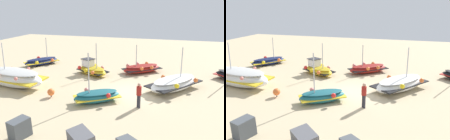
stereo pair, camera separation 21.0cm
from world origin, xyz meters
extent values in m
plane|color=#C6B289|center=(0.00, 0.00, 0.00)|extent=(55.72, 55.72, 0.00)
ellipsoid|color=navy|center=(11.00, -5.50, 0.35)|extent=(3.13, 3.80, 0.76)
cube|color=gold|center=(11.00, -5.50, 0.38)|extent=(3.06, 3.68, 0.12)
ellipsoid|color=#151E45|center=(11.00, -5.50, 0.64)|extent=(2.73, 3.32, 0.17)
cylinder|color=#B7B7BC|center=(10.64, -6.04, 1.79)|extent=(0.08, 0.08, 2.20)
sphere|color=orange|center=(9.89, -5.79, 0.53)|extent=(0.35, 0.35, 0.35)
sphere|color=red|center=(11.64, -5.92, 0.63)|extent=(0.35, 0.35, 0.35)
sphere|color=yellow|center=(10.85, -4.35, 0.52)|extent=(0.35, 0.35, 0.35)
ellipsoid|color=gold|center=(4.45, -3.63, 0.35)|extent=(3.59, 2.81, 0.78)
cube|color=black|center=(4.45, -3.63, 0.38)|extent=(3.48, 2.76, 0.14)
ellipsoid|color=gold|center=(4.45, -3.63, 0.64)|extent=(3.14, 2.44, 0.19)
cube|color=white|center=(5.00, -3.93, 1.03)|extent=(1.19, 1.17, 0.67)
cube|color=#333338|center=(5.00, -3.93, 1.39)|extent=(1.38, 1.35, 0.06)
cylinder|color=#B7B7BC|center=(3.95, -3.36, 1.85)|extent=(0.08, 0.08, 2.30)
sphere|color=orange|center=(4.02, -2.47, 0.53)|extent=(0.34, 0.34, 0.34)
sphere|color=#EA7F75|center=(3.65, -4.12, 0.58)|extent=(0.34, 0.34, 0.34)
sphere|color=yellow|center=(4.84, -2.92, 0.55)|extent=(0.34, 0.34, 0.34)
sphere|color=yellow|center=(4.47, -4.56, 0.64)|extent=(0.34, 0.34, 0.34)
sphere|color=red|center=(5.65, -3.36, 0.64)|extent=(0.34, 0.34, 0.34)
ellipsoid|color=white|center=(-3.04, -1.55, 0.46)|extent=(4.40, 5.05, 0.94)
cube|color=black|center=(-3.04, -1.55, 0.51)|extent=(4.35, 4.93, 0.08)
ellipsoid|color=beige|center=(-3.04, -1.55, 0.85)|extent=(3.87, 4.44, 0.16)
cylinder|color=#B7B7BC|center=(-3.48, -2.16, 2.09)|extent=(0.08, 0.08, 2.32)
sphere|color=orange|center=(-4.59, -1.81, 0.84)|extent=(0.35, 0.35, 0.35)
sphere|color=orange|center=(-2.14, -2.20, 0.76)|extent=(0.35, 0.35, 0.35)
sphere|color=yellow|center=(-3.27, 0.01, 0.85)|extent=(0.35, 0.35, 0.35)
ellipsoid|color=white|center=(9.30, 1.21, 0.66)|extent=(5.74, 2.97, 1.44)
cube|color=gold|center=(9.30, 1.21, 0.73)|extent=(5.53, 2.95, 0.23)
ellipsoid|color=beige|center=(9.30, 1.21, 1.22)|extent=(5.04, 2.56, 0.31)
cylinder|color=#B7B7BC|center=(10.23, 1.06, 2.40)|extent=(0.08, 0.08, 2.15)
sphere|color=orange|center=(10.54, -0.15, 1.05)|extent=(0.26, 0.26, 0.26)
sphere|color=#EA7F75|center=(8.65, 0.15, 1.24)|extent=(0.26, 0.26, 0.26)
sphere|color=#EA7F75|center=(8.06, 2.56, 1.15)|extent=(0.26, 0.26, 0.26)
ellipsoid|color=#1E6670|center=(1.82, 2.39, 0.37)|extent=(3.31, 2.87, 0.80)
cube|color=gold|center=(1.82, 2.39, 0.41)|extent=(3.22, 2.81, 0.12)
ellipsoid|color=#1A565F|center=(1.82, 2.39, 0.68)|extent=(2.90, 2.50, 0.17)
cylinder|color=#B7B7BC|center=(2.27, 2.71, 2.09)|extent=(0.08, 0.08, 2.69)
sphere|color=#EA7F75|center=(2.70, 2.12, 0.69)|extent=(0.32, 0.32, 0.32)
sphere|color=red|center=(0.95, 2.65, 0.66)|extent=(0.32, 0.32, 0.32)
ellipsoid|color=maroon|center=(0.14, -5.56, 0.36)|extent=(3.87, 3.62, 0.73)
cube|color=black|center=(0.14, -5.56, 0.40)|extent=(3.79, 3.56, 0.06)
ellipsoid|color=maroon|center=(0.14, -5.56, 0.66)|extent=(3.41, 3.18, 0.12)
cylinder|color=#B7B7BC|center=(0.63, -5.15, 1.73)|extent=(0.08, 0.08, 2.02)
sphere|color=#EA7F75|center=(1.53, -5.52, 0.61)|extent=(0.34, 0.34, 0.34)
sphere|color=orange|center=(-0.02, -4.55, 0.67)|extent=(0.34, 0.34, 0.34)
sphere|color=#EA7F75|center=(0.71, -6.22, 0.68)|extent=(0.34, 0.34, 0.34)
sphere|color=orange|center=(-0.83, -5.25, 0.66)|extent=(0.34, 0.34, 0.34)
sphere|color=orange|center=(-0.10, -6.92, 0.60)|extent=(0.34, 0.34, 0.34)
cylinder|color=#2D2D38|center=(-1.08, 2.55, 0.43)|extent=(0.14, 0.14, 0.86)
cylinder|color=#2D2D38|center=(-0.96, 2.44, 0.43)|extent=(0.14, 0.14, 0.86)
cylinder|color=maroon|center=(-1.02, 2.50, 1.15)|extent=(0.32, 0.32, 0.58)
sphere|color=tan|center=(-1.02, 2.50, 1.55)|extent=(0.22, 0.22, 0.22)
cube|color=slate|center=(0.88, 7.34, 0.29)|extent=(1.56, 1.58, 0.78)
cube|color=#4C5156|center=(4.01, 7.69, 0.49)|extent=(0.92, 1.19, 1.03)
cylinder|color=#3F3F42|center=(5.26, 2.50, 0.06)|extent=(0.08, 0.08, 0.12)
sphere|color=orange|center=(5.26, 2.50, 0.38)|extent=(0.52, 0.52, 0.52)
camera|label=1|loc=(-3.46, 16.78, 6.54)|focal=39.00mm
camera|label=2|loc=(-3.66, 16.72, 6.54)|focal=39.00mm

